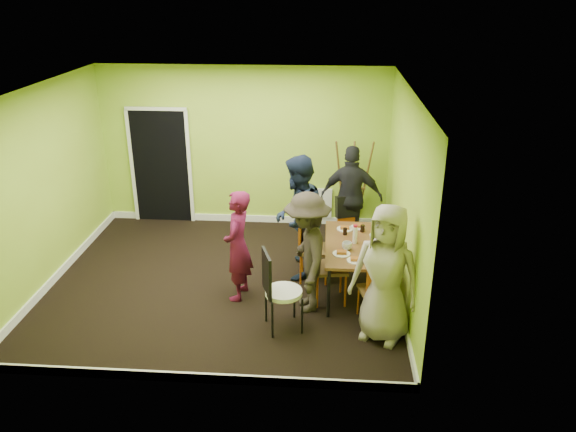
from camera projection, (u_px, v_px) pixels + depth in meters
name	position (u px, v px, depth m)	size (l,w,h in m)	color
ground	(225.00, 281.00, 8.23)	(5.00, 5.00, 0.00)	black
room_walls	(221.00, 218.00, 7.89)	(5.04, 4.54, 2.82)	#98BC30
dining_table	(358.00, 247.00, 7.71)	(0.90, 1.50, 0.75)	black
chair_left_far	(308.00, 243.00, 8.10)	(0.44, 0.44, 1.04)	#C95C12
chair_left_near	(323.00, 261.00, 7.52)	(0.51, 0.51, 1.08)	#C95C12
chair_back_end	(348.00, 212.00, 9.02)	(0.48, 0.53, 0.90)	#C95C12
chair_front_end	(377.00, 288.00, 7.03)	(0.46, 0.46, 0.92)	#C95C12
chair_bentwood	(278.00, 287.00, 6.90)	(0.53, 0.52, 1.08)	black
easel	(353.00, 186.00, 9.65)	(0.65, 0.62, 1.63)	brown
plate_near_left	(345.00, 229.00, 8.12)	(0.23, 0.23, 0.01)	white
plate_near_right	(342.00, 254.00, 7.38)	(0.23, 0.23, 0.01)	white
plate_far_back	(358.00, 227.00, 8.18)	(0.21, 0.21, 0.01)	white
plate_far_front	(356.00, 261.00, 7.20)	(0.22, 0.22, 0.01)	white
plate_wall_back	(381.00, 240.00, 7.77)	(0.24, 0.24, 0.01)	white
plate_wall_front	(377.00, 252.00, 7.44)	(0.26, 0.26, 0.01)	white
thermos	(355.00, 235.00, 7.65)	(0.06, 0.06, 0.24)	white
blue_bottle	(383.00, 247.00, 7.34)	(0.07, 0.07, 0.22)	blue
orange_bottle	(355.00, 236.00, 7.83)	(0.03, 0.03, 0.07)	#C95C12
glass_mid	(345.00, 231.00, 7.93)	(0.06, 0.06, 0.10)	black
glass_back	(363.00, 228.00, 8.03)	(0.06, 0.06, 0.10)	black
glass_front	(371.00, 257.00, 7.21)	(0.07, 0.07, 0.10)	black
cup_a	(347.00, 246.00, 7.49)	(0.13, 0.13, 0.11)	white
cup_b	(373.00, 238.00, 7.74)	(0.11, 0.11, 0.10)	white
person_standing	(238.00, 246.00, 7.56)	(0.57, 0.37, 1.56)	#540E2D
person_left_far	(298.00, 218.00, 8.10)	(0.89, 0.69, 1.83)	#141D34
person_left_near	(307.00, 253.00, 7.26)	(1.06, 0.61, 1.64)	black
person_back_end	(351.00, 197.00, 9.05)	(1.00, 0.41, 1.70)	black
person_front_end	(386.00, 274.00, 6.64)	(0.85, 0.55, 1.74)	gray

